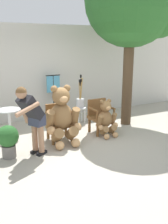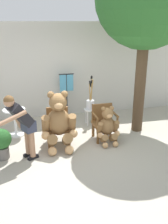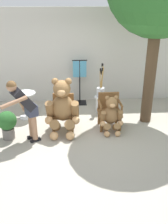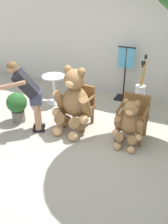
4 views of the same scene
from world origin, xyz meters
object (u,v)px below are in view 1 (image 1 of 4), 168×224
Objects in this scene: potted_plant at (8,139)px; clothing_display_stand at (54,96)px; teddy_bear_large at (62,116)px; wooden_chair_right at (100,115)px; round_side_table at (10,120)px; wooden_chair_left at (59,121)px; teddy_bear_small at (106,118)px; patio_tree at (136,2)px; white_stool at (80,111)px; brush_bucket at (80,100)px; person_visitor at (32,114)px.

potted_plant is 0.50× the size of clothing_display_stand.
teddy_bear_large reaches higher than potted_plant.
round_side_table is at bearing 162.97° from wooden_chair_right.
potted_plant is at bearing -130.30° from clothing_display_stand.
wooden_chair_left is 0.92× the size of teddy_bear_small.
patio_tree reaches higher than wooden_chair_left.
clothing_display_stand reaches higher than teddy_bear_large.
wooden_chair_right is at bearing 0.00° from wooden_chair_left.
white_stool is 0.32m from brush_bucket.
teddy_bear_small is at bearing 4.02° from potted_plant.
patio_tree reaches higher than teddy_bear_large.
brush_bucket reaches higher than wooden_chair_right.
white_stool is (1.85, 1.57, -0.54)m from person_visitor.
teddy_bear_small is 0.20× the size of patio_tree.
teddy_bear_large reaches higher than teddy_bear_small.
potted_plant is at bearing -102.83° from round_side_table.
potted_plant is at bearing -170.68° from teddy_bear_large.
teddy_bear_large is at bearing -167.59° from wooden_chair_right.
person_visitor is 1.38m from round_side_table.
person_visitor is (-1.96, -0.34, 0.44)m from teddy_bear_small.
wooden_chair_left is 1.11m from person_visitor.
round_side_table is at bearing -172.20° from brush_bucket.
person_visitor is (-1.96, -0.63, 0.43)m from wooden_chair_right.
brush_bucket is at bearing 48.72° from teddy_bear_large.
patio_tree is at bearing -30.70° from white_stool.
teddy_bear_large is (-0.01, -0.25, 0.20)m from wooden_chair_left.
round_side_table is (-1.02, 0.66, -0.01)m from wooden_chair_left.
patio_tree is 6.70× the size of potted_plant.
round_side_table is at bearing 77.17° from potted_plant.
clothing_display_stand is at bearing 60.00° from person_visitor.
white_stool is (1.05, 1.20, -0.31)m from teddy_bear_large.
teddy_bear_small is 1.37× the size of potted_plant.
clothing_display_stand is at bearing 32.27° from round_side_table.
teddy_bear_large reaches higher than wooden_chair_left.
teddy_bear_large is at bearing -168.70° from patio_tree.
round_side_table is at bearing -147.73° from clothing_display_stand.
brush_bucket is 1.32× the size of round_side_table.
teddy_bear_small is 1.26m from brush_bucket.
patio_tree reaches higher than potted_plant.
brush_bucket is (1.05, 1.20, 0.01)m from teddy_bear_large.
person_visitor is 0.70m from potted_plant.
clothing_display_stand is (0.49, 1.87, 0.05)m from teddy_bear_large.
white_stool is (1.04, 0.94, -0.11)m from wooden_chair_left.
potted_plant is at bearing -148.74° from white_stool.
wooden_chair_left is 1.22m from round_side_table.
teddy_bear_small is 0.98× the size of brush_bucket.
white_stool is 2.71m from potted_plant.
potted_plant is (-0.47, 0.17, -0.50)m from person_visitor.
white_stool is 0.10× the size of patio_tree.
round_side_table is at bearing 172.09° from patio_tree.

